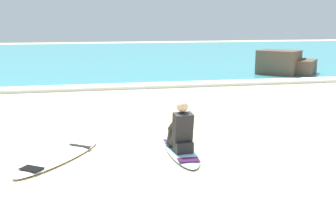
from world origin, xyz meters
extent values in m
plane|color=#CCB584|center=(0.00, 0.00, 0.00)|extent=(80.00, 80.00, 0.00)
cube|color=teal|center=(0.00, 20.99, 0.05)|extent=(80.00, 28.00, 0.10)
cube|color=white|center=(0.00, 7.29, 0.06)|extent=(80.00, 0.90, 0.11)
ellipsoid|color=#9ED1E5|center=(-0.03, -0.44, 0.04)|extent=(0.58, 2.17, 0.07)
cube|color=purple|center=(-0.01, 0.17, 0.07)|extent=(0.48, 0.11, 0.01)
cube|color=#351037|center=(-0.05, -1.13, 0.07)|extent=(0.37, 0.25, 0.01)
cube|color=#232326|center=(-0.04, -0.69, 0.18)|extent=(0.34, 0.29, 0.20)
cylinder|color=#232326|center=(-0.16, -0.52, 0.33)|extent=(0.19, 0.42, 0.43)
cylinder|color=#232326|center=(-0.19, -0.32, 0.30)|extent=(0.15, 0.27, 0.42)
cube|color=#232326|center=(-0.20, -0.25, 0.10)|extent=(0.12, 0.23, 0.05)
cylinder|color=#232326|center=(0.04, -0.50, 0.33)|extent=(0.19, 0.42, 0.43)
cylinder|color=#232326|center=(0.04, -0.29, 0.30)|extent=(0.15, 0.27, 0.42)
cube|color=#232326|center=(0.04, -0.22, 0.10)|extent=(0.12, 0.23, 0.05)
cube|color=#232326|center=(-0.04, -0.65, 0.53)|extent=(0.37, 0.33, 0.57)
sphere|color=beige|center=(-0.05, -0.62, 0.92)|extent=(0.21, 0.21, 0.21)
cylinder|color=#232326|center=(-0.20, -0.52, 0.55)|extent=(0.13, 0.40, 0.31)
cylinder|color=#232326|center=(0.08, -0.49, 0.55)|extent=(0.13, 0.40, 0.31)
ellipsoid|color=white|center=(-2.25, -0.42, 0.04)|extent=(1.73, 2.14, 0.07)
cube|color=black|center=(-1.89, 0.10, 0.07)|extent=(0.45, 0.36, 0.01)
cube|color=black|center=(-2.67, -1.01, 0.07)|extent=(0.44, 0.41, 0.01)
cube|color=brown|center=(7.14, 9.06, 0.41)|extent=(1.52, 1.46, 0.82)
cube|color=brown|center=(6.69, 9.01, 0.57)|extent=(2.03, 2.04, 1.14)
cube|color=brown|center=(6.72, 9.01, 0.45)|extent=(1.03, 1.03, 0.91)
cube|color=brown|center=(7.47, 9.07, 0.36)|extent=(2.36, 2.33, 0.73)
camera|label=1|loc=(-1.81, -7.71, 2.45)|focal=44.20mm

